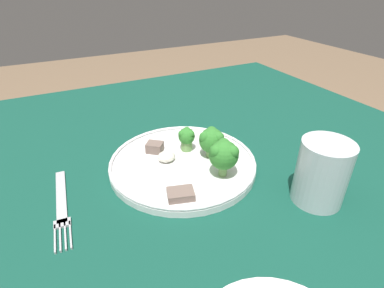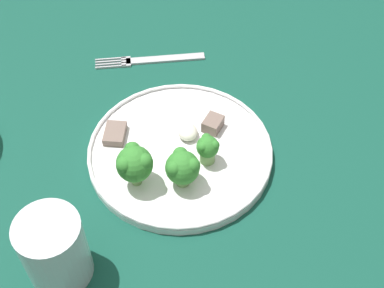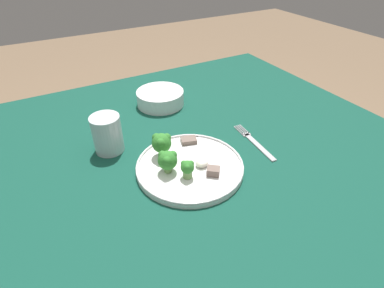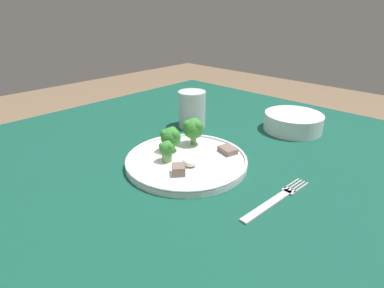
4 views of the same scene
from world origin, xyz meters
name	(u,v)px [view 1 (image 1 of 4)]	position (x,y,z in m)	size (l,w,h in m)	color
table	(172,223)	(0.00, 0.00, 0.64)	(1.25, 1.16, 0.73)	#114738
dinner_plate	(183,163)	(-0.05, -0.05, 0.74)	(0.27, 0.27, 0.02)	white
fork	(62,205)	(0.17, -0.04, 0.73)	(0.03, 0.19, 0.00)	#B2B2B7
drinking_glass	(321,176)	(-0.20, 0.13, 0.77)	(0.08, 0.08, 0.10)	silver
broccoli_floret_near_rim_left	(224,154)	(-0.09, 0.02, 0.78)	(0.05, 0.05, 0.07)	#709E56
broccoli_floret_center_left	(212,140)	(-0.10, -0.04, 0.77)	(0.05, 0.05, 0.06)	#709E56
broccoli_floret_back_left	(187,137)	(-0.07, -0.08, 0.77)	(0.03, 0.03, 0.05)	#709E56
meat_slice_front_slice	(155,147)	(-0.01, -0.11, 0.75)	(0.04, 0.04, 0.02)	#756056
meat_slice_middle_slice	(181,194)	(0.00, 0.04, 0.74)	(0.05, 0.04, 0.01)	#756056
sauce_dollop	(166,157)	(-0.02, -0.06, 0.75)	(0.03, 0.03, 0.02)	silver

